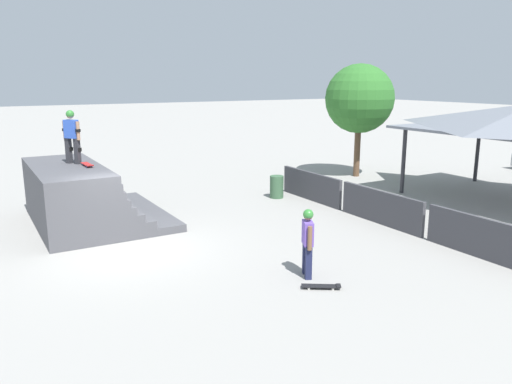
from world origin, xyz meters
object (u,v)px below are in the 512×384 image
skateboard_on_ground (322,286)px  trash_bin (277,187)px  skater_on_deck (72,133)px  skateboard_on_deck (87,164)px  bystander_walking (308,237)px  tree_far_back (359,99)px

skateboard_on_ground → trash_bin: 8.53m
skater_on_deck → skateboard_on_deck: skater_on_deck is taller
skateboard_on_deck → trash_bin: size_ratio=0.99×
bystander_walking → trash_bin: (-6.91, 3.61, -0.51)m
tree_far_back → trash_bin: tree_far_back is taller
bystander_walking → trash_bin: bearing=-1.7°
skater_on_deck → tree_far_back: bearing=60.7°
skateboard_on_ground → tree_far_back: (-9.45, 9.31, 3.50)m
skater_on_deck → skateboard_on_deck: bearing=-16.1°
bystander_walking → tree_far_back: size_ratio=0.31×
bystander_walking → skateboard_on_deck: bearing=52.6°
bystander_walking → tree_far_back: 12.92m
skateboard_on_deck → skateboard_on_ground: skateboard_on_deck is taller
bystander_walking → tree_far_back: tree_far_back is taller
skater_on_deck → trash_bin: (0.47, 7.22, -2.39)m
skater_on_deck → skateboard_on_ground: size_ratio=2.01×
skateboard_on_deck → tree_far_back: bearing=97.6°
trash_bin → bystander_walking: bearing=-27.6°
tree_far_back → bystander_walking: bearing=-46.5°
trash_bin → skater_on_deck: bearing=-93.7°
skater_on_deck → bystander_walking: bearing=-9.1°
skateboard_on_deck → trash_bin: bearing=90.5°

